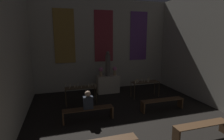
# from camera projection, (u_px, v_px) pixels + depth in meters

# --- Properties ---
(wall_back) EXTENTS (8.23, 0.16, 5.27)m
(wall_back) POSITION_uv_depth(u_px,v_px,m) (104.00, 45.00, 10.40)
(wall_back) COLOR #B2AD9E
(wall_back) RESTS_ON ground_plane
(altar) EXTENTS (1.23, 0.58, 0.98)m
(altar) POSITION_uv_depth(u_px,v_px,m) (108.00, 84.00, 9.93)
(altar) COLOR #BCB29E
(altar) RESTS_ON ground_plane
(statue) EXTENTS (0.27, 0.27, 1.39)m
(statue) POSITION_uv_depth(u_px,v_px,m) (108.00, 64.00, 9.71)
(statue) COLOR #5B5651
(statue) RESTS_ON altar
(flower_vase_left) EXTENTS (0.24, 0.24, 0.51)m
(flower_vase_left) POSITION_uv_depth(u_px,v_px,m) (101.00, 71.00, 9.66)
(flower_vase_left) COLOR #937A5B
(flower_vase_left) RESTS_ON altar
(flower_vase_right) EXTENTS (0.24, 0.24, 0.51)m
(flower_vase_right) POSITION_uv_depth(u_px,v_px,m) (115.00, 70.00, 9.89)
(flower_vase_right) COLOR #937A5B
(flower_vase_right) RESTS_ON altar
(candle_rack_left) EXTENTS (1.47, 0.51, 1.03)m
(candle_rack_left) POSITION_uv_depth(u_px,v_px,m) (81.00, 89.00, 8.21)
(candle_rack_left) COLOR #473823
(candle_rack_left) RESTS_ON ground_plane
(candle_rack_right) EXTENTS (1.47, 0.51, 1.03)m
(candle_rack_right) POSITION_uv_depth(u_px,v_px,m) (145.00, 83.00, 9.16)
(candle_rack_right) COLOR #473823
(candle_rack_right) RESTS_ON ground_plane
(pew_second_right) EXTENTS (1.93, 0.36, 0.48)m
(pew_second_right) POSITION_uv_depth(u_px,v_px,m) (202.00, 128.00, 5.51)
(pew_second_right) COLOR #4C331E
(pew_second_right) RESTS_ON ground_plane
(pew_back_left) EXTENTS (1.93, 0.36, 0.48)m
(pew_back_left) POSITION_uv_depth(u_px,v_px,m) (88.00, 112.00, 6.67)
(pew_back_left) COLOR #4C331E
(pew_back_left) RESTS_ON ground_plane
(pew_back_right) EXTENTS (1.93, 0.36, 0.48)m
(pew_back_right) POSITION_uv_depth(u_px,v_px,m) (162.00, 102.00, 7.59)
(pew_back_right) COLOR #4C331E
(pew_back_right) RESTS_ON ground_plane
(person_seated) EXTENTS (0.36, 0.24, 0.70)m
(person_seated) POSITION_uv_depth(u_px,v_px,m) (88.00, 101.00, 6.59)
(person_seated) COLOR #282D38
(person_seated) RESTS_ON pew_back_left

